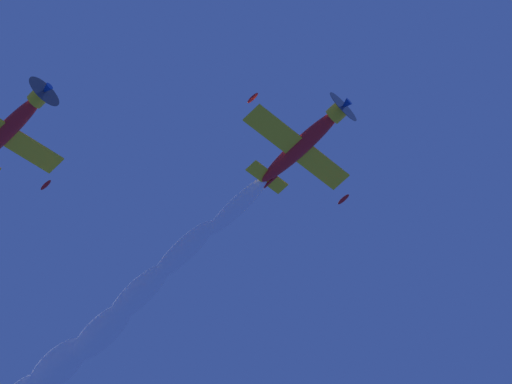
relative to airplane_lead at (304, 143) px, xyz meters
name	(u,v)px	position (x,y,z in m)	size (l,w,h in m)	color
airplane_lead	(304,143)	(0.00, 0.00, 0.00)	(8.40, 8.50, 3.56)	red
airplane_left_wingman	(9,128)	(3.55, 19.71, -0.10)	(8.43, 8.40, 3.96)	red
smoke_trail_lead	(84,344)	(19.40, 11.82, 0.70)	(26.44, 17.32, 3.20)	white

